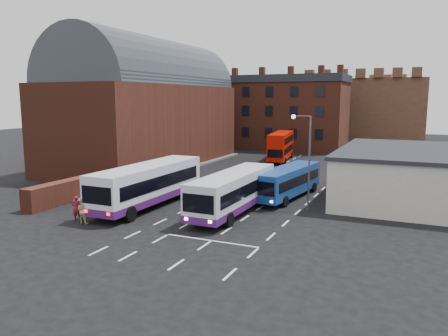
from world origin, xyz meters
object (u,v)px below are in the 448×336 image
at_px(bus_white_inbound, 233,189).
at_px(pedestrian_red, 77,208).
at_px(bus_red_double, 281,146).
at_px(pedestrian_beige, 83,211).
at_px(street_lamp, 306,154).
at_px(bus_blue, 288,180).
at_px(bus_white_outbound, 148,182).

distance_m(bus_white_inbound, pedestrian_red, 11.18).
xyz_separation_m(bus_white_inbound, pedestrian_red, (-9.15, -6.37, -0.90)).
xyz_separation_m(bus_red_double, pedestrian_beige, (-3.43, -34.77, -1.15)).
bearing_deg(pedestrian_beige, street_lamp, -145.95).
bearing_deg(bus_blue, bus_red_double, -64.29).
bearing_deg(street_lamp, bus_white_inbound, -149.31).
height_order(bus_blue, bus_red_double, bus_red_double).
xyz_separation_m(street_lamp, pedestrian_beige, (-12.93, -9.52, -3.48)).
bearing_deg(bus_white_inbound, street_lamp, -148.46).
height_order(pedestrian_red, pedestrian_beige, pedestrian_beige).
relative_size(bus_white_inbound, pedestrian_red, 6.32).
distance_m(bus_white_outbound, bus_white_inbound, 6.95).
bearing_deg(bus_white_outbound, pedestrian_red, -111.78).
distance_m(bus_blue, pedestrian_beige, 16.92).
distance_m(bus_red_double, street_lamp, 27.08).
bearing_deg(street_lamp, bus_blue, 122.62).
height_order(bus_blue, street_lamp, street_lamp).
height_order(bus_red_double, pedestrian_red, bus_red_double).
relative_size(bus_white_outbound, pedestrian_red, 6.91).
height_order(bus_white_outbound, bus_white_inbound, bus_white_outbound).
xyz_separation_m(pedestrian_red, pedestrian_beige, (0.90, -0.37, 0.02)).
relative_size(bus_white_inbound, street_lamp, 1.53).
bearing_deg(pedestrian_beige, bus_red_double, -97.95).
relative_size(bus_white_inbound, bus_red_double, 1.13).
xyz_separation_m(bus_white_outbound, pedestrian_red, (-2.25, -5.54, -1.07)).
bearing_deg(pedestrian_red, pedestrian_beige, 127.65).
xyz_separation_m(bus_white_inbound, pedestrian_beige, (-8.24, -6.74, -0.88)).
bearing_deg(street_lamp, bus_white_outbound, -162.71).
relative_size(bus_blue, pedestrian_beige, 5.51).
distance_m(bus_blue, bus_red_double, 22.74).
distance_m(street_lamp, pedestrian_red, 16.95).
bearing_deg(pedestrian_red, street_lamp, -176.86).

